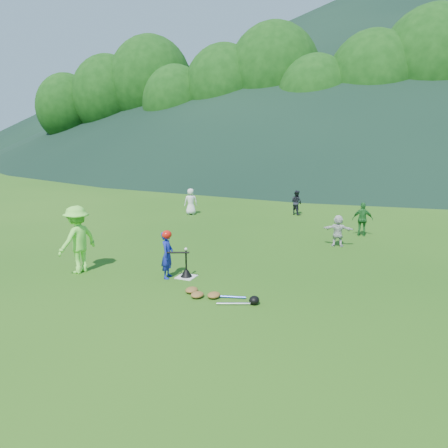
{
  "coord_description": "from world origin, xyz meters",
  "views": [
    {
      "loc": [
        4.92,
        -9.39,
        3.58
      ],
      "look_at": [
        0.0,
        2.5,
        0.9
      ],
      "focal_mm": 35.0,
      "sensor_mm": 36.0,
      "label": 1
    }
  ],
  "objects_px": {
    "batter_child": "(167,255)",
    "fielder_a": "(191,202)",
    "home_plate": "(186,277)",
    "fielder_c": "(363,219)",
    "fielder_d": "(338,231)",
    "batting_tee": "(186,272)",
    "adult_coach": "(78,239)",
    "fielder_b": "(296,203)",
    "equipment_pile": "(214,295)"
  },
  "relations": [
    {
      "from": "adult_coach",
      "to": "fielder_b",
      "type": "height_order",
      "value": "adult_coach"
    },
    {
      "from": "batter_child",
      "to": "adult_coach",
      "type": "distance_m",
      "value": 2.44
    },
    {
      "from": "batter_child",
      "to": "fielder_d",
      "type": "height_order",
      "value": "batter_child"
    },
    {
      "from": "home_plate",
      "to": "fielder_d",
      "type": "xyz_separation_m",
      "value": [
        3.08,
        4.64,
        0.51
      ]
    },
    {
      "from": "adult_coach",
      "to": "fielder_c",
      "type": "distance_m",
      "value": 9.64
    },
    {
      "from": "fielder_a",
      "to": "equipment_pile",
      "type": "xyz_separation_m",
      "value": [
        5.05,
        -8.92,
        -0.52
      ]
    },
    {
      "from": "batter_child",
      "to": "fielder_b",
      "type": "xyz_separation_m",
      "value": [
        0.97,
        9.84,
        -0.05
      ]
    },
    {
      "from": "fielder_c",
      "to": "equipment_pile",
      "type": "distance_m",
      "value": 7.9
    },
    {
      "from": "fielder_a",
      "to": "fielder_b",
      "type": "bearing_deg",
      "value": 169.73
    },
    {
      "from": "batting_tee",
      "to": "fielder_a",
      "type": "bearing_deg",
      "value": 115.95
    },
    {
      "from": "home_plate",
      "to": "batter_child",
      "type": "relative_size",
      "value": 0.38
    },
    {
      "from": "adult_coach",
      "to": "equipment_pile",
      "type": "bearing_deg",
      "value": 94.18
    },
    {
      "from": "fielder_a",
      "to": "fielder_b",
      "type": "relative_size",
      "value": 1.07
    },
    {
      "from": "home_plate",
      "to": "fielder_a",
      "type": "height_order",
      "value": "fielder_a"
    },
    {
      "from": "equipment_pile",
      "to": "fielder_d",
      "type": "bearing_deg",
      "value": 71.82
    },
    {
      "from": "fielder_b",
      "to": "fielder_d",
      "type": "distance_m",
      "value": 5.6
    },
    {
      "from": "adult_coach",
      "to": "fielder_a",
      "type": "distance_m",
      "value": 8.65
    },
    {
      "from": "home_plate",
      "to": "batting_tee",
      "type": "distance_m",
      "value": 0.12
    },
    {
      "from": "batter_child",
      "to": "equipment_pile",
      "type": "relative_size",
      "value": 0.67
    },
    {
      "from": "fielder_b",
      "to": "batting_tee",
      "type": "bearing_deg",
      "value": 114.63
    },
    {
      "from": "fielder_b",
      "to": "fielder_d",
      "type": "relative_size",
      "value": 1.06
    },
    {
      "from": "batter_child",
      "to": "fielder_a",
      "type": "bearing_deg",
      "value": 10.72
    },
    {
      "from": "home_plate",
      "to": "adult_coach",
      "type": "xyz_separation_m",
      "value": [
        -2.79,
        -0.7,
        0.87
      ]
    },
    {
      "from": "batter_child",
      "to": "fielder_c",
      "type": "distance_m",
      "value": 7.81
    },
    {
      "from": "adult_coach",
      "to": "fielder_c",
      "type": "bearing_deg",
      "value": 146.97
    },
    {
      "from": "home_plate",
      "to": "fielder_c",
      "type": "distance_m",
      "value": 7.45
    },
    {
      "from": "home_plate",
      "to": "fielder_d",
      "type": "height_order",
      "value": "fielder_d"
    },
    {
      "from": "home_plate",
      "to": "fielder_c",
      "type": "xyz_separation_m",
      "value": [
        3.67,
        6.45,
        0.59
      ]
    },
    {
      "from": "fielder_b",
      "to": "fielder_a",
      "type": "bearing_deg",
      "value": 49.7
    },
    {
      "from": "adult_coach",
      "to": "batter_child",
      "type": "bearing_deg",
      "value": 110.83
    },
    {
      "from": "batting_tee",
      "to": "batter_child",
      "type": "bearing_deg",
      "value": -154.13
    },
    {
      "from": "adult_coach",
      "to": "batting_tee",
      "type": "xyz_separation_m",
      "value": [
        2.79,
        0.7,
        -0.75
      ]
    },
    {
      "from": "fielder_b",
      "to": "fielder_c",
      "type": "relative_size",
      "value": 0.92
    },
    {
      "from": "batter_child",
      "to": "fielder_c",
      "type": "xyz_separation_m",
      "value": [
        4.09,
        6.65,
        0.0
      ]
    },
    {
      "from": "fielder_a",
      "to": "batting_tee",
      "type": "bearing_deg",
      "value": 83.89
    },
    {
      "from": "fielder_a",
      "to": "fielder_d",
      "type": "bearing_deg",
      "value": 122.8
    },
    {
      "from": "batter_child",
      "to": "adult_coach",
      "type": "height_order",
      "value": "adult_coach"
    },
    {
      "from": "fielder_a",
      "to": "batting_tee",
      "type": "xyz_separation_m",
      "value": [
        3.84,
        -7.88,
        -0.46
      ]
    },
    {
      "from": "fielder_a",
      "to": "equipment_pile",
      "type": "height_order",
      "value": "fielder_a"
    },
    {
      "from": "fielder_d",
      "to": "batting_tee",
      "type": "relative_size",
      "value": 1.52
    },
    {
      "from": "home_plate",
      "to": "equipment_pile",
      "type": "xyz_separation_m",
      "value": [
        1.22,
        -1.04,
        0.06
      ]
    },
    {
      "from": "batter_child",
      "to": "adult_coach",
      "type": "bearing_deg",
      "value": 89.54
    },
    {
      "from": "fielder_d",
      "to": "adult_coach",
      "type": "bearing_deg",
      "value": 37.6
    },
    {
      "from": "fielder_c",
      "to": "fielder_d",
      "type": "bearing_deg",
      "value": 63.11
    },
    {
      "from": "adult_coach",
      "to": "fielder_c",
      "type": "relative_size",
      "value": 1.47
    },
    {
      "from": "fielder_a",
      "to": "fielder_c",
      "type": "xyz_separation_m",
      "value": [
        7.51,
        -1.43,
        0.01
      ]
    },
    {
      "from": "fielder_a",
      "to": "fielder_b",
      "type": "height_order",
      "value": "fielder_a"
    },
    {
      "from": "fielder_b",
      "to": "fielder_c",
      "type": "height_order",
      "value": "fielder_c"
    },
    {
      "from": "batter_child",
      "to": "batting_tee",
      "type": "relative_size",
      "value": 1.76
    },
    {
      "from": "fielder_a",
      "to": "adult_coach",
      "type": "bearing_deg",
      "value": 64.88
    }
  ]
}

